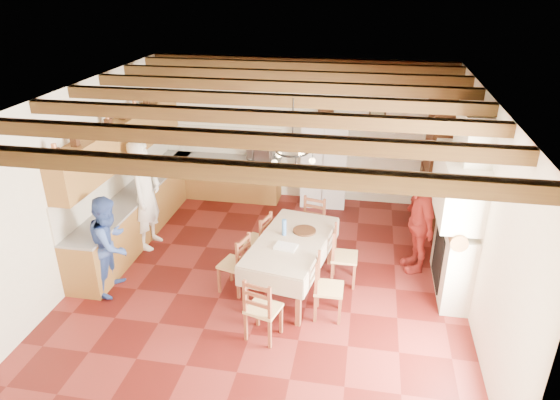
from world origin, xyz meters
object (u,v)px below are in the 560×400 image
(chair_right_far, at_px, (345,256))
(person_woman_blue, at_px, (111,244))
(refrigerator, at_px, (325,161))
(chair_end_far, at_px, (311,226))
(dining_table, at_px, (292,245))
(chair_end_near, at_px, (263,307))
(person_woman_red, at_px, (419,222))
(hutch, at_px, (439,167))
(chair_right_near, at_px, (329,287))
(microwave, at_px, (262,153))
(chair_left_far, at_px, (257,240))
(chair_left_near, at_px, (234,263))
(person_man, at_px, (146,195))

(chair_right_far, xyz_separation_m, person_woman_blue, (-3.49, -0.81, 0.30))
(refrigerator, relative_size, chair_end_far, 1.92)
(dining_table, bearing_deg, chair_end_near, -98.32)
(chair_end_near, xyz_separation_m, person_woman_red, (2.12, 2.15, 0.37))
(chair_right_far, distance_m, person_woman_blue, 3.59)
(hutch, relative_size, chair_end_far, 2.47)
(chair_end_far, bearing_deg, dining_table, -83.09)
(refrigerator, xyz_separation_m, person_woman_blue, (-2.86, -3.80, -0.14))
(chair_right_near, xyz_separation_m, microwave, (-1.77, 3.78, 0.58))
(chair_end_far, bearing_deg, microwave, 137.24)
(dining_table, height_order, chair_end_far, chair_end_far)
(chair_left_far, relative_size, chair_right_near, 1.00)
(refrigerator, distance_m, chair_right_near, 3.95)
(chair_left_near, xyz_separation_m, chair_right_near, (1.49, -0.39, 0.00))
(chair_right_far, bearing_deg, dining_table, 109.75)
(hutch, relative_size, person_man, 1.20)
(refrigerator, distance_m, chair_right_far, 3.09)
(person_woman_blue, bearing_deg, chair_left_near, -83.51)
(hutch, relative_size, dining_table, 1.14)
(refrigerator, distance_m, person_woman_blue, 4.76)
(chair_left_near, xyz_separation_m, person_woman_blue, (-1.83, -0.30, 0.30))
(person_man, distance_m, person_woman_blue, 1.40)
(chair_right_near, xyz_separation_m, chair_end_far, (-0.49, 1.80, 0.00))
(chair_left_far, xyz_separation_m, person_woman_red, (2.60, 0.38, 0.37))
(dining_table, xyz_separation_m, person_woman_blue, (-2.68, -0.52, 0.02))
(hutch, bearing_deg, chair_left_near, -138.03)
(chair_end_near, xyz_separation_m, person_woman_blue, (-2.50, 0.71, 0.30))
(chair_right_far, bearing_deg, refrigerator, 11.88)
(hutch, distance_m, chair_right_far, 2.91)
(hutch, bearing_deg, chair_end_far, -146.47)
(person_woman_red, bearing_deg, refrigerator, -158.29)
(hutch, relative_size, person_woman_red, 1.40)
(chair_left_far, height_order, chair_end_far, same)
(chair_left_far, bearing_deg, person_woman_blue, -46.56)
(chair_left_far, bearing_deg, microwave, -154.20)
(person_woman_blue, distance_m, person_woman_red, 4.84)
(chair_end_far, relative_size, person_woman_red, 0.57)
(chair_end_near, distance_m, person_woman_blue, 2.62)
(chair_right_near, relative_size, person_woman_red, 0.57)
(chair_right_near, bearing_deg, person_man, 65.44)
(hutch, relative_size, chair_end_near, 2.47)
(refrigerator, relative_size, microwave, 3.29)
(refrigerator, height_order, chair_right_far, refrigerator)
(chair_left_near, bearing_deg, dining_table, 120.56)
(refrigerator, height_order, chair_left_far, refrigerator)
(person_man, xyz_separation_m, microwave, (1.57, 2.30, 0.07))
(person_woman_blue, bearing_deg, hutch, -60.73)
(chair_left_near, height_order, person_man, person_man)
(chair_right_far, height_order, chair_end_far, same)
(hutch, distance_m, dining_table, 3.57)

